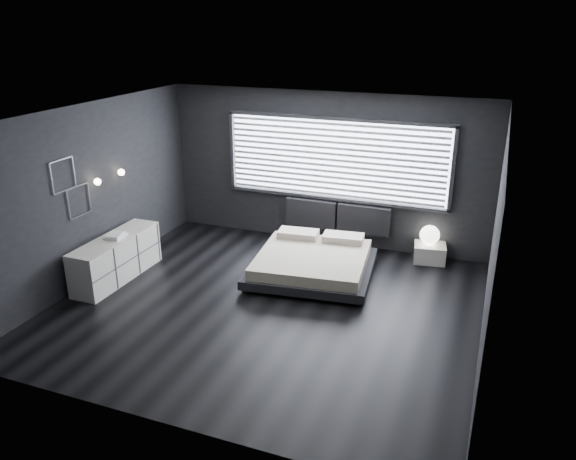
% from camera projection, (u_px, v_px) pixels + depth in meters
% --- Properties ---
extents(room, '(6.04, 6.00, 2.80)m').
position_uv_depth(room, '(266.00, 217.00, 7.81)').
color(room, black).
rests_on(room, ground).
extents(window, '(4.14, 0.09, 1.52)m').
position_uv_depth(window, '(335.00, 160.00, 10.02)').
color(window, white).
rests_on(window, ground).
extents(headboard, '(1.96, 0.16, 0.52)m').
position_uv_depth(headboard, '(337.00, 216.00, 10.32)').
color(headboard, black).
rests_on(headboard, ground).
extents(sconce_near, '(0.18, 0.11, 0.11)m').
position_uv_depth(sconce_near, '(97.00, 182.00, 8.75)').
color(sconce_near, silver).
rests_on(sconce_near, ground).
extents(sconce_far, '(0.18, 0.11, 0.11)m').
position_uv_depth(sconce_far, '(121.00, 172.00, 9.27)').
color(sconce_far, silver).
rests_on(sconce_far, ground).
extents(wall_art_upper, '(0.01, 0.48, 0.48)m').
position_uv_depth(wall_art_upper, '(63.00, 175.00, 8.16)').
color(wall_art_upper, '#47474C').
rests_on(wall_art_upper, ground).
extents(wall_art_lower, '(0.01, 0.48, 0.48)m').
position_uv_depth(wall_art_lower, '(79.00, 201.00, 8.55)').
color(wall_art_lower, '#47474C').
rests_on(wall_art_lower, ground).
extents(bed, '(2.15, 2.07, 0.50)m').
position_uv_depth(bed, '(313.00, 262.00, 9.22)').
color(bed, black).
rests_on(bed, ground).
extents(nightstand, '(0.60, 0.52, 0.31)m').
position_uv_depth(nightstand, '(430.00, 253.00, 9.77)').
color(nightstand, silver).
rests_on(nightstand, ground).
extents(orb_lamp, '(0.34, 0.34, 0.34)m').
position_uv_depth(orb_lamp, '(430.00, 235.00, 9.68)').
color(orb_lamp, white).
rests_on(orb_lamp, nightstand).
extents(dresser, '(0.51, 1.77, 0.71)m').
position_uv_depth(dresser, '(117.00, 258.00, 9.07)').
color(dresser, silver).
rests_on(dresser, ground).
extents(book_stack, '(0.29, 0.36, 0.07)m').
position_uv_depth(book_stack, '(115.00, 236.00, 8.95)').
color(book_stack, white).
rests_on(book_stack, dresser).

